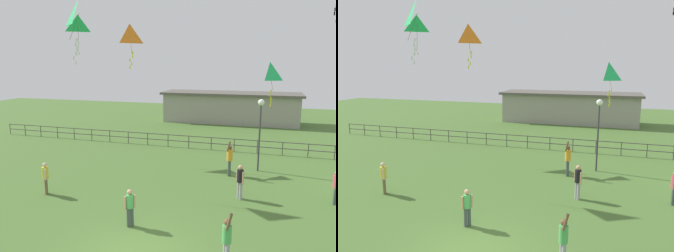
% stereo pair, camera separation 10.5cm
% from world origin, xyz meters
% --- Properties ---
extents(lamppost, '(0.36, 0.36, 4.24)m').
position_xyz_m(lamppost, '(3.61, 10.05, 3.10)').
color(lamppost, '#38383D').
rests_on(lamppost, ground_plane).
extents(person_0, '(0.29, 0.45, 1.55)m').
position_xyz_m(person_0, '(7.08, 6.28, 0.89)').
color(person_0, '#3F4C47').
rests_on(person_0, ground_plane).
extents(person_1, '(0.38, 0.38, 1.64)m').
position_xyz_m(person_1, '(2.94, 5.59, 0.94)').
color(person_1, '#99999E').
rests_on(person_1, ground_plane).
extents(person_2, '(0.35, 0.34, 1.51)m').
position_xyz_m(person_2, '(-0.86, 1.68, 0.87)').
color(person_2, '#3F4C47').
rests_on(person_2, ground_plane).
extents(person_3, '(0.32, 0.40, 1.58)m').
position_xyz_m(person_3, '(-6.03, 3.41, 0.91)').
color(person_3, brown).
rests_on(person_3, ground_plane).
extents(person_4, '(0.35, 0.49, 1.84)m').
position_xyz_m(person_4, '(3.01, 0.26, 0.93)').
color(person_4, '#99999E').
rests_on(person_4, ground_plane).
extents(person_5, '(0.33, 0.53, 2.05)m').
position_xyz_m(person_5, '(2.09, 8.71, 1.03)').
color(person_5, '#3F4C47').
rests_on(person_5, ground_plane).
extents(kite_1, '(1.12, 0.95, 2.57)m').
position_xyz_m(kite_1, '(-8.22, 10.37, 8.75)').
color(kite_1, '#1EB759').
extents(kite_3, '(1.15, 1.12, 3.17)m').
position_xyz_m(kite_3, '(-5.27, 5.82, 8.58)').
color(kite_3, '#1EB759').
extents(kite_4, '(1.04, 1.03, 2.76)m').
position_xyz_m(kite_4, '(-4.53, 10.33, 7.97)').
color(kite_4, orange).
extents(kite_6, '(1.08, 1.10, 2.74)m').
position_xyz_m(kite_6, '(3.96, 12.91, 5.57)').
color(kite_6, '#1EB759').
extents(waterfront_railing, '(36.03, 0.06, 0.95)m').
position_xyz_m(waterfront_railing, '(-0.43, 14.00, 0.63)').
color(waterfront_railing, '#4C4742').
rests_on(waterfront_railing, ground_plane).
extents(pavilion_building, '(14.45, 4.65, 3.22)m').
position_xyz_m(pavilion_building, '(0.10, 26.00, 1.63)').
color(pavilion_building, gray).
rests_on(pavilion_building, ground_plane).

